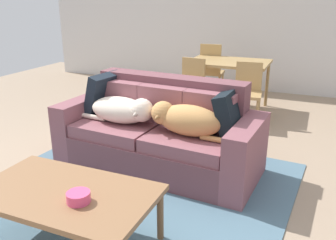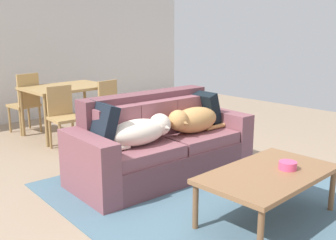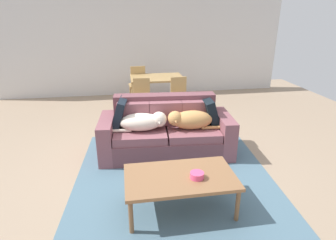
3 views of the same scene
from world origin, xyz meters
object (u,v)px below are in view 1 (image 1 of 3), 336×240
(bowl_on_coffee_table, at_px, (78,197))
(dining_chair_near_left, at_px, (190,85))
(dining_chair_near_right, at_px, (247,90))
(dog_on_right_cushion, at_px, (185,119))
(throw_pillow_by_right_arm, at_px, (230,115))
(couch, at_px, (160,134))
(throw_pillow_by_left_arm, at_px, (104,94))
(dog_on_left_cushion, at_px, (123,110))
(dining_chair_far_left, at_px, (211,69))
(dining_table, at_px, (228,66))
(coffee_table, at_px, (65,196))

(bowl_on_coffee_table, xyz_separation_m, dining_chair_near_left, (-0.38, 3.22, 0.00))
(dining_chair_near_left, distance_m, dining_chair_near_right, 0.84)
(dining_chair_near_left, bearing_deg, bowl_on_coffee_table, -78.35)
(dog_on_right_cushion, height_order, throw_pillow_by_right_arm, throw_pillow_by_right_arm)
(bowl_on_coffee_table, bearing_deg, dining_chair_near_left, 96.66)
(couch, xyz_separation_m, dining_chair_near_right, (0.58, 1.68, 0.14))
(throw_pillow_by_left_arm, bearing_deg, dining_chair_near_right, 50.40)
(couch, height_order, throw_pillow_by_left_arm, throw_pillow_by_left_arm)
(couch, height_order, dining_chair_near_right, couch)
(couch, xyz_separation_m, dog_on_left_cushion, (-0.36, -0.11, 0.25))
(couch, bearing_deg, dog_on_right_cushion, -23.25)
(dog_on_right_cushion, bearing_deg, dining_chair_far_left, 105.77)
(bowl_on_coffee_table, relative_size, dining_chair_near_left, 0.18)
(dining_table, xyz_separation_m, dining_chair_near_right, (0.43, -0.62, -0.20))
(dog_on_right_cushion, xyz_separation_m, dining_chair_near_left, (-0.60, 1.85, -0.13))
(dining_table, bearing_deg, bowl_on_coffee_table, -90.53)
(dog_on_left_cushion, distance_m, bowl_on_coffee_table, 1.51)
(throw_pillow_by_right_arm, height_order, bowl_on_coffee_table, throw_pillow_by_right_arm)
(dog_on_left_cushion, height_order, dining_chair_near_right, dining_chair_near_right)
(throw_pillow_by_left_arm, xyz_separation_m, coffee_table, (0.67, -1.56, -0.28))
(dining_chair_near_left, height_order, dining_chair_far_left, dining_chair_far_left)
(couch, height_order, dog_on_left_cushion, couch)
(dining_chair_near_left, height_order, dining_chair_near_right, dining_chair_near_left)
(couch, relative_size, coffee_table, 1.70)
(dining_chair_far_left, bearing_deg, dog_on_right_cushion, 96.36)
(dog_on_right_cushion, distance_m, coffee_table, 1.36)
(bowl_on_coffee_table, relative_size, dining_table, 0.13)
(dog_on_right_cushion, bearing_deg, couch, 156.75)
(dog_on_left_cushion, bearing_deg, dining_chair_far_left, 92.51)
(bowl_on_coffee_table, bearing_deg, dog_on_right_cushion, 80.43)
(couch, bearing_deg, bowl_on_coffee_table, -81.79)
(couch, relative_size, dining_table, 1.76)
(dog_on_left_cushion, distance_m, dining_chair_near_right, 2.03)
(couch, xyz_separation_m, dining_chair_far_left, (-0.28, 2.82, 0.17))
(couch, xyz_separation_m, throw_pillow_by_left_arm, (-0.73, 0.10, 0.33))
(couch, height_order, dining_chair_near_left, couch)
(dog_on_left_cushion, bearing_deg, dining_table, 82.18)
(couch, height_order, coffee_table, couch)
(dog_on_left_cushion, bearing_deg, throw_pillow_by_left_arm, 153.94)
(throw_pillow_by_right_arm, relative_size, bowl_on_coffee_table, 2.77)
(couch, xyz_separation_m, dining_chair_near_left, (-0.26, 1.68, 0.13))
(dining_chair_far_left, bearing_deg, throw_pillow_by_right_arm, 104.46)
(bowl_on_coffee_table, bearing_deg, dining_chair_far_left, 95.15)
(coffee_table, distance_m, dining_chair_near_right, 3.21)
(dining_table, xyz_separation_m, dining_chair_near_left, (-0.41, -0.62, -0.21))
(dog_on_right_cushion, height_order, dining_chair_near_left, dining_chair_near_left)
(dog_on_left_cushion, relative_size, throw_pillow_by_left_arm, 1.78)
(coffee_table, bearing_deg, dog_on_right_cushion, 72.47)
(throw_pillow_by_right_arm, bearing_deg, coffee_table, -118.77)
(dining_table, xyz_separation_m, dining_chair_far_left, (-0.43, 0.52, -0.17))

